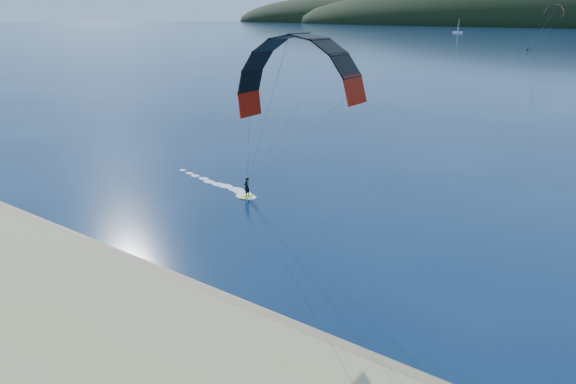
% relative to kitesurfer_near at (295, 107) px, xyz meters
% --- Properties ---
extents(ground, '(1800.00, 1800.00, 0.00)m').
position_rel_kitesurfer_near_xyz_m(ground, '(-3.55, -12.01, -9.49)').
color(ground, '#071A39').
rests_on(ground, ground).
extents(wet_sand, '(220.00, 2.50, 0.10)m').
position_rel_kitesurfer_near_xyz_m(wet_sand, '(-3.55, -7.51, -9.44)').
color(wet_sand, '#81664B').
rests_on(wet_sand, ground).
extents(kitesurfer_near, '(24.49, 9.63, 14.25)m').
position_rel_kitesurfer_near_xyz_m(kitesurfer_near, '(0.00, 0.00, 0.00)').
color(kitesurfer_near, '#A8E01A').
rests_on(kitesurfer_near, ground).
extents(kitesurfer_far, '(12.10, 7.07, 17.00)m').
position_rel_kitesurfer_near_xyz_m(kitesurfer_far, '(-16.98, 193.07, 4.65)').
color(kitesurfer_far, '#A8E01A').
rests_on(kitesurfer_far, ground).
extents(sailboat, '(7.89, 4.91, 10.98)m').
position_rel_kitesurfer_near_xyz_m(sailboat, '(-113.44, 390.97, -8.68)').
color(sailboat, white).
rests_on(sailboat, ground).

